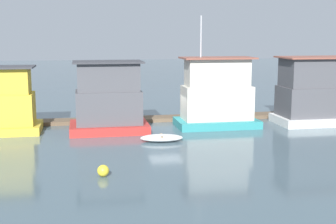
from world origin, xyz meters
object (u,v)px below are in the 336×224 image
houseboat_white (317,92)px  mooring_post_near_right (277,107)px  houseboat_red (109,100)px  mooring_post_far_right (215,113)px  houseboat_teal (217,96)px  dinghy_white (162,138)px  buoy_yellow (103,171)px

houseboat_white → mooring_post_near_right: 3.66m
houseboat_red → mooring_post_far_right: bearing=15.8°
houseboat_teal → mooring_post_far_right: size_ratio=6.44×
mooring_post_near_right → dinghy_white: bearing=-149.6°
dinghy_white → houseboat_white: bearing=17.0°
buoy_yellow → dinghy_white: bearing=59.7°
dinghy_white → mooring_post_near_right: bearing=30.4°
houseboat_white → dinghy_white: 14.24m
houseboat_red → houseboat_white: 16.73m
dinghy_white → mooring_post_near_right: mooring_post_near_right is taller
mooring_post_near_right → mooring_post_far_right: bearing=180.0°
houseboat_white → houseboat_red: bearing=-179.5°
houseboat_white → buoy_yellow: bearing=-147.2°
houseboat_red → houseboat_teal: houseboat_teal is taller
houseboat_red → houseboat_white: size_ratio=0.88×
mooring_post_far_right → buoy_yellow: (-9.92, -13.82, -0.36)m
houseboat_red → mooring_post_far_right: size_ratio=4.34×
houseboat_teal → dinghy_white: 6.97m
houseboat_teal → houseboat_white: bearing=-0.9°
mooring_post_near_right → buoy_yellow: bearing=-138.1°
mooring_post_far_right → houseboat_red: bearing=-164.2°
houseboat_white → dinghy_white: size_ratio=2.17×
houseboat_red → mooring_post_far_right: (8.94, 2.54, -1.70)m
houseboat_teal → mooring_post_far_right: bearing=76.2°
dinghy_white → buoy_yellow: 8.47m
houseboat_teal → mooring_post_near_right: bearing=20.6°
houseboat_red → houseboat_teal: bearing=1.9°
houseboat_teal → mooring_post_near_right: 6.58m
dinghy_white → buoy_yellow: buoy_yellow is taller
mooring_post_near_right → buoy_yellow: (-15.39, -13.82, -0.70)m
houseboat_red → dinghy_white: houseboat_red is taller
mooring_post_far_right → dinghy_white: bearing=-130.9°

